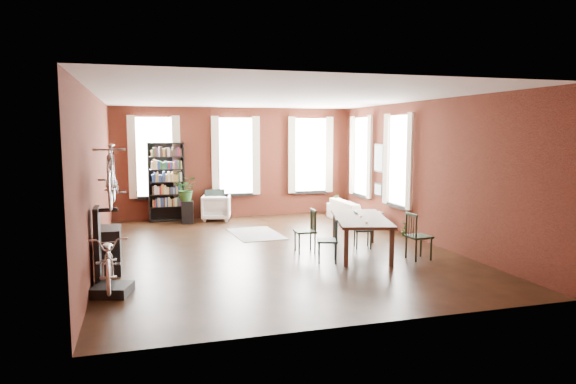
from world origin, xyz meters
name	(u,v)px	position (x,y,z in m)	size (l,w,h in m)	color
room	(278,148)	(0.25, 0.62, 2.14)	(9.00, 9.04, 3.22)	black
dining_table	(360,235)	(1.60, -0.86, 0.38)	(1.01, 2.22, 0.76)	brown
dining_chair_a	(327,240)	(0.70, -1.33, 0.42)	(0.39, 0.39, 0.85)	#183435
dining_chair_b	(305,231)	(0.54, -0.45, 0.45)	(0.41, 0.41, 0.90)	black
dining_chair_c	(419,236)	(2.50, -1.62, 0.46)	(0.42, 0.42, 0.92)	black
dining_chair_d	(363,230)	(1.86, -0.40, 0.40)	(0.37, 0.37, 0.80)	#1A383A
bookshelf	(166,182)	(-2.00, 4.30, 1.10)	(1.00, 0.32, 2.20)	black
white_armchair	(216,206)	(-0.66, 3.99, 0.40)	(0.77, 0.72, 0.79)	white
cream_sofa	(354,208)	(2.95, 2.60, 0.41)	(2.08, 0.61, 0.81)	beige
striped_rug	(256,234)	(-0.02, 1.70, 0.01)	(1.09, 1.75, 0.01)	black
bike_trainer	(112,290)	(-3.18, -2.30, 0.08)	(0.54, 0.54, 0.16)	black
bike_wall_rack	(98,247)	(-3.40, -1.80, 0.65)	(0.16, 0.60, 1.30)	black
console_table	(109,250)	(-3.28, -0.90, 0.40)	(0.40, 0.80, 0.80)	black
plant_stand	(188,212)	(-1.49, 3.70, 0.31)	(0.31, 0.31, 0.62)	black
plant_by_sofa	(334,210)	(2.90, 3.96, 0.14)	(0.34, 0.62, 0.28)	#2C5120
plant_small	(404,233)	(3.37, 0.53, 0.07)	(0.20, 0.38, 0.14)	#305D25
bicycle_floor	(108,235)	(-3.20, -2.31, 0.93)	(0.54, 0.82, 1.56)	beige
bicycle_hung	(110,155)	(-3.15, -1.80, 2.13)	(0.47, 1.00, 1.66)	#A5A8AD
plant_on_stand	(187,191)	(-1.50, 3.71, 0.88)	(0.61, 0.67, 0.53)	#255421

